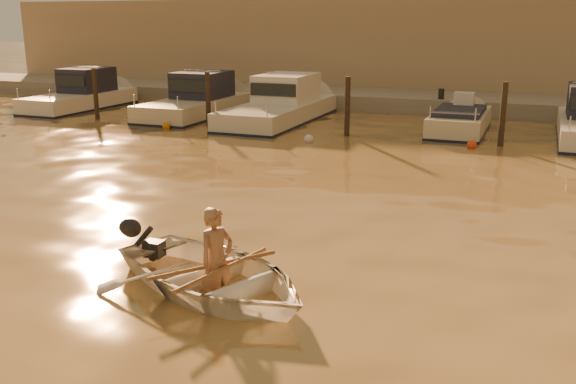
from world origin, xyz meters
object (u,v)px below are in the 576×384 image
at_px(moored_boat_2, 280,105).
at_px(waterfront_building, 424,48).
at_px(dinghy, 213,275).
at_px(moored_boat_3, 459,126).
at_px(moored_boat_0, 80,95).
at_px(person, 217,261).
at_px(moored_boat_1, 196,101).

xyz_separation_m(moored_boat_2, waterfront_building, (3.56, 11.00, 1.77)).
height_order(moored_boat_2, waterfront_building, waterfront_building).
xyz_separation_m(dinghy, moored_boat_3, (1.64, 15.30, -0.02)).
distance_m(dinghy, waterfront_building, 26.44).
distance_m(moored_boat_2, waterfront_building, 11.70).
height_order(moored_boat_0, waterfront_building, waterfront_building).
bearing_deg(dinghy, moored_boat_0, 66.17).
xyz_separation_m(moored_boat_0, waterfront_building, (13.09, 11.00, 1.77)).
height_order(person, moored_boat_0, moored_boat_0).
relative_size(moored_boat_0, moored_boat_3, 1.26).
relative_size(moored_boat_1, moored_boat_3, 1.32).
bearing_deg(moored_boat_1, dinghy, -59.80).
height_order(moored_boat_3, waterfront_building, waterfront_building).
bearing_deg(moored_boat_3, moored_boat_1, 180.00).
xyz_separation_m(person, moored_boat_1, (-9.00, 15.34, 0.13)).
distance_m(person, moored_boat_3, 15.42).
bearing_deg(person, moored_boat_2, 41.29).
relative_size(dinghy, moored_boat_1, 0.51).
relative_size(dinghy, moored_boat_3, 0.68).
bearing_deg(moored_boat_2, moored_boat_0, 180.00).
bearing_deg(dinghy, moored_boat_2, 41.03).
xyz_separation_m(person, waterfront_building, (-1.72, 26.34, 1.90)).
bearing_deg(moored_boat_2, moored_boat_1, 180.00).
xyz_separation_m(moored_boat_0, moored_boat_2, (9.53, 0.00, 0.00)).
relative_size(moored_boat_0, waterfront_building, 0.14).
height_order(person, moored_boat_3, person).
xyz_separation_m(moored_boat_3, waterfront_building, (-3.27, 11.00, 2.17)).
bearing_deg(moored_boat_0, waterfront_building, 40.04).
height_order(moored_boat_0, moored_boat_1, same).
distance_m(dinghy, moored_boat_2, 16.17).
bearing_deg(waterfront_building, moored_boat_0, -139.96).
height_order(moored_boat_1, moored_boat_3, moored_boat_1).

